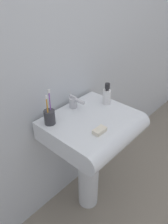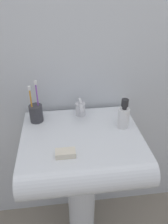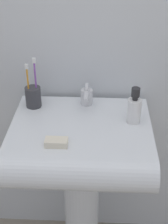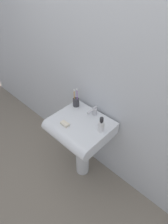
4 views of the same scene
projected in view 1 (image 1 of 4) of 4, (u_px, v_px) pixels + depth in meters
The scene contains 8 objects.
ground_plane at pixel (88, 200), 1.76m from camera, with size 6.00×6.00×0.00m, color gray.
wall_back at pixel (57, 44), 1.26m from camera, with size 5.00×0.05×2.40m, color silver.
sink_pedestal at pixel (89, 171), 1.57m from camera, with size 0.15×0.15×0.69m, color white.
sink_basin at pixel (95, 128), 1.33m from camera, with size 0.54×0.48×0.12m.
faucet at pixel (74, 102), 1.39m from camera, with size 0.05×0.12×0.08m.
toothbrush_cup at pixel (50, 117), 1.24m from camera, with size 0.06×0.06×0.21m.
soap_bottle at pixel (107, 96), 1.43m from camera, with size 0.05×0.05×0.15m.
bar_soap at pixel (100, 131), 1.19m from camera, with size 0.08×0.04×0.02m, color silver.
Camera 1 is at (-0.83, -0.72, 1.55)m, focal length 35.00 mm.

